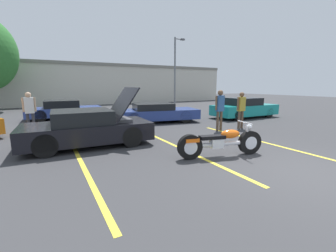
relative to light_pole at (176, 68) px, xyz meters
The scene contains 14 objects.
ground_plane 19.68m from the light_pole, 111.41° to the right, with size 80.00×80.00×0.00m, color #38383A.
parking_stripe_foreground 19.49m from the light_pole, 127.41° to the right, with size 0.12×5.81×0.01m, color yellow.
parking_stripe_middle 17.83m from the light_pole, 119.34° to the right, with size 0.12×5.81×0.01m, color yellow.
parking_stripe_back 16.58m from the light_pole, 109.78° to the right, with size 0.12×5.81×0.01m, color yellow.
far_building 9.29m from the light_pole, 140.25° to the left, with size 32.00×4.20×4.40m.
light_pole is the anchor object (origin of this frame).
motorcycle 18.24m from the light_pole, 116.44° to the right, with size 2.59×0.91×0.99m.
show_car_hood_open 17.32m from the light_pole, 130.72° to the right, with size 4.21×2.13×1.97m.
parked_car_right_row 11.14m from the light_pole, 96.21° to the right, with size 4.37×1.81×1.27m.
parked_car_mid_left_row 12.98m from the light_pole, 154.11° to the right, with size 4.35×2.05×1.14m.
parked_car_mid_right_row 12.18m from the light_pole, 126.05° to the right, with size 4.87×2.74×1.06m.
spectator_near_motorcycle 16.28m from the light_pole, 143.74° to the right, with size 0.52×0.23×1.76m.
spectator_by_show_car 14.09m from the light_pole, 107.57° to the right, with size 0.52×0.23×1.73m.
spectator_midground 14.44m from the light_pole, 112.54° to the right, with size 0.52×0.24×1.84m.
Camera 1 is at (-5.28, -2.84, 2.04)m, focal length 24.00 mm.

